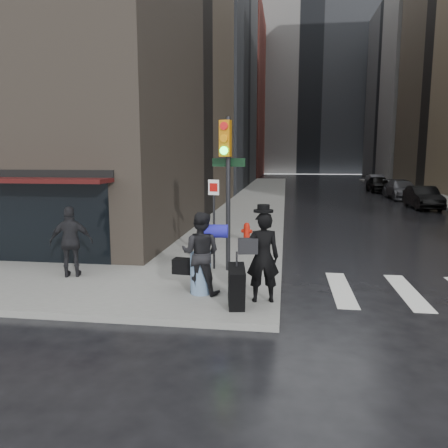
{
  "coord_description": "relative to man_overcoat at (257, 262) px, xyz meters",
  "views": [
    {
      "loc": [
        2.06,
        -9.95,
        3.34
      ],
      "look_at": [
        0.24,
        2.89,
        1.3
      ],
      "focal_mm": 35.0,
      "sensor_mm": 36.0,
      "label": 1
    }
  ],
  "objects": [
    {
      "name": "ground",
      "position": [
        -1.49,
        0.76,
        -1.07
      ],
      "size": [
        140.0,
        140.0,
        0.0
      ],
      "primitive_type": "plane",
      "color": "black",
      "rests_on": "ground"
    },
    {
      "name": "sidewalk_left",
      "position": [
        -1.49,
        27.76,
        -1.0
      ],
      "size": [
        4.0,
        50.0,
        0.15
      ],
      "primitive_type": "cube",
      "color": "slate",
      "rests_on": "ground"
    },
    {
      "name": "sidewalk_right",
      "position": [
        12.01,
        27.76,
        -1.0
      ],
      "size": [
        3.0,
        50.0,
        0.15
      ],
      "primitive_type": "cube",
      "color": "slate",
      "rests_on": "ground"
    },
    {
      "name": "bldg_left_mid",
      "position": [
        -14.49,
        38.76,
        15.93
      ],
      "size": [
        22.0,
        24.0,
        34.0
      ],
      "primitive_type": "cube",
      "color": "gray",
      "rests_on": "ground"
    },
    {
      "name": "bldg_left_far",
      "position": [
        -14.49,
        62.76,
        11.93
      ],
      "size": [
        22.0,
        20.0,
        26.0
      ],
      "primitive_type": "cube",
      "color": "maroon",
      "rests_on": "ground"
    },
    {
      "name": "bldg_distant",
      "position": [
        4.51,
        78.76,
        14.93
      ],
      "size": [
        40.0,
        12.0,
        32.0
      ],
      "primitive_type": "cube",
      "color": "gray",
      "rests_on": "ground"
    },
    {
      "name": "man_overcoat",
      "position": [
        0.0,
        0.0,
        0.0
      ],
      "size": [
        1.14,
        1.27,
        2.19
      ],
      "rotation": [
        0.0,
        0.0,
        3.31
      ],
      "color": "black",
      "rests_on": "ground"
    },
    {
      "name": "man_jeans",
      "position": [
        -1.35,
        0.5,
        0.04
      ],
      "size": [
        1.35,
        0.83,
        1.92
      ],
      "rotation": [
        0.0,
        0.0,
        3.03
      ],
      "color": "black",
      "rests_on": "ground"
    },
    {
      "name": "man_greycoat",
      "position": [
        -5.01,
        1.43,
        0.02
      ],
      "size": [
        1.19,
        0.76,
        1.88
      ],
      "rotation": [
        0.0,
        0.0,
        3.44
      ],
      "color": "black",
      "rests_on": "ground"
    },
    {
      "name": "traffic_light",
      "position": [
        -1.05,
        2.58,
        1.8
      ],
      "size": [
        1.04,
        0.57,
        4.22
      ],
      "rotation": [
        0.0,
        0.0,
        -0.21
      ],
      "color": "black",
      "rests_on": "ground"
    },
    {
      "name": "fire_hydrant",
      "position": [
        -0.84,
        6.84,
        -0.6
      ],
      "size": [
        0.42,
        0.32,
        0.72
      ],
      "rotation": [
        0.0,
        0.0,
        -0.27
      ],
      "color": "#B1180A",
      "rests_on": "ground"
    },
    {
      "name": "parked_car_2",
      "position": [
        9.19,
        19.83,
        -0.36
      ],
      "size": [
        1.54,
        4.33,
        1.42
      ],
      "primitive_type": "imported",
      "rotation": [
        0.0,
        0.0,
        -0.01
      ],
      "color": "black",
      "rests_on": "ground"
    },
    {
      "name": "parked_car_3",
      "position": [
        9.46,
        26.22,
        -0.34
      ],
      "size": [
        2.16,
        5.06,
        1.46
      ],
      "primitive_type": "imported",
      "rotation": [
        0.0,
        0.0,
        0.03
      ],
      "color": "#3A3B3F",
      "rests_on": "ground"
    },
    {
      "name": "parked_car_4",
      "position": [
        9.03,
        32.61,
        -0.32
      ],
      "size": [
        1.79,
        4.42,
        1.5
      ],
      "primitive_type": "imported",
      "rotation": [
        0.0,
        0.0,
        -0.0
      ],
      "color": "black",
      "rests_on": "ground"
    },
    {
      "name": "parked_car_5",
      "position": [
        10.05,
        39.0,
        -0.4
      ],
      "size": [
        1.76,
        4.21,
        1.35
      ],
      "primitive_type": "imported",
      "rotation": [
        0.0,
        0.0,
        0.08
      ],
      "color": "#3A3A3F",
      "rests_on": "ground"
    }
  ]
}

